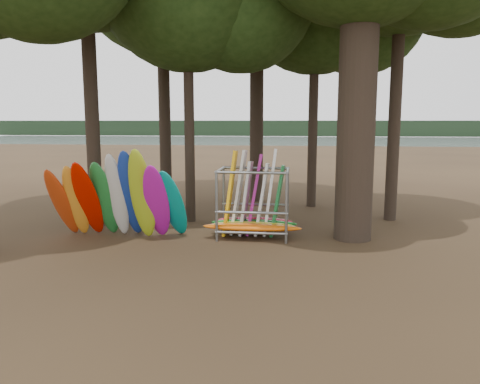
# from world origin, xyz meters

# --- Properties ---
(ground) EXTENTS (120.00, 120.00, 0.00)m
(ground) POSITION_xyz_m (0.00, 0.00, 0.00)
(ground) COLOR #47331E
(ground) RESTS_ON ground
(lake) EXTENTS (160.00, 160.00, 0.00)m
(lake) POSITION_xyz_m (0.00, 60.00, 0.00)
(lake) COLOR gray
(lake) RESTS_ON ground
(far_shore) EXTENTS (160.00, 4.00, 4.00)m
(far_shore) POSITION_xyz_m (0.00, 110.00, 2.00)
(far_shore) COLOR black
(far_shore) RESTS_ON ground
(kayak_row) EXTENTS (4.52, 2.19, 3.10)m
(kayak_row) POSITION_xyz_m (-3.33, 0.13, 1.31)
(kayak_row) COLOR #B7340D
(kayak_row) RESTS_ON ground
(storage_rack) EXTENTS (3.20, 1.57, 2.91)m
(storage_rack) POSITION_xyz_m (0.98, 0.94, 1.05)
(storage_rack) COLOR gray
(storage_rack) RESTS_ON ground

